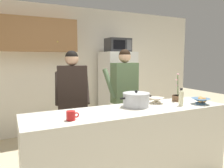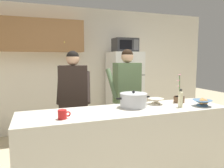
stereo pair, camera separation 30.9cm
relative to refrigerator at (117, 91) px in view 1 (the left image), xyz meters
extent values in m
cube|color=silver|center=(-0.75, 0.45, 0.46)|extent=(6.00, 0.12, 2.60)
cube|color=olive|center=(-1.95, 0.22, 1.14)|extent=(2.21, 0.34, 0.61)
sphere|color=gold|center=(-1.23, 0.05, 1.01)|extent=(0.03, 0.03, 0.03)
cube|color=silver|center=(-0.75, -1.85, -0.38)|extent=(2.56, 0.68, 0.92)
cube|color=white|center=(0.00, 0.00, 0.00)|extent=(0.64, 0.64, 1.67)
cube|color=#333333|center=(0.00, -0.32, 0.37)|extent=(0.63, 0.01, 0.01)
cylinder|color=#B2B2B7|center=(0.18, -0.35, -0.08)|extent=(0.02, 0.02, 0.75)
cube|color=#2D2D30|center=(0.00, -0.02, 0.98)|extent=(0.48, 0.36, 0.28)
cube|color=black|center=(-0.06, -0.20, 0.98)|extent=(0.26, 0.01, 0.18)
cube|color=#59595B|center=(0.17, -0.20, 0.98)|extent=(0.11, 0.01, 0.21)
cylinder|color=#726656|center=(-1.20, -1.06, -0.44)|extent=(0.11, 0.11, 0.80)
cylinder|color=#726656|center=(-1.34, -1.02, -0.44)|extent=(0.11, 0.11, 0.80)
cube|color=#2D231E|center=(-1.27, -1.04, 0.28)|extent=(0.45, 0.29, 0.63)
sphere|color=#D8A884|center=(-1.27, -1.04, 0.70)|extent=(0.19, 0.19, 0.19)
sphere|color=black|center=(-1.27, -1.04, 0.72)|extent=(0.18, 0.18, 0.18)
cylinder|color=#2D231E|center=(-1.04, -0.97, 0.26)|extent=(0.16, 0.38, 0.49)
cylinder|color=#2D231E|center=(-1.44, -0.87, 0.26)|extent=(0.16, 0.38, 0.49)
cylinder|color=#726656|center=(-0.32, -1.02, -0.43)|extent=(0.11, 0.11, 0.82)
cylinder|color=#726656|center=(-0.47, -1.03, -0.43)|extent=(0.11, 0.11, 0.82)
cube|color=#59724C|center=(-0.39, -1.02, 0.31)|extent=(0.44, 0.24, 0.65)
sphere|color=#D8A884|center=(-0.39, -1.02, 0.73)|extent=(0.20, 0.20, 0.20)
sphere|color=black|center=(-0.39, -1.02, 0.75)|extent=(0.19, 0.19, 0.19)
cylinder|color=#59724C|center=(-0.19, -0.88, 0.29)|extent=(0.12, 0.39, 0.50)
cylinder|color=#59724C|center=(-0.62, -0.93, 0.29)|extent=(0.12, 0.39, 0.50)
cylinder|color=silver|center=(-0.63, -1.76, 0.17)|extent=(0.34, 0.34, 0.16)
cylinder|color=silver|center=(-0.63, -1.76, 0.25)|extent=(0.35, 0.35, 0.02)
sphere|color=black|center=(-0.63, -1.76, 0.28)|extent=(0.04, 0.04, 0.04)
cube|color=black|center=(-0.83, -1.76, 0.21)|extent=(0.06, 0.02, 0.02)
cube|color=black|center=(-0.43, -1.76, 0.21)|extent=(0.06, 0.02, 0.02)
cylinder|color=red|center=(-1.55, -2.00, 0.13)|extent=(0.09, 0.09, 0.10)
torus|color=red|center=(-1.49, -2.00, 0.13)|extent=(0.06, 0.01, 0.06)
cylinder|color=#4C7299|center=(0.23, -2.01, 0.09)|extent=(0.14, 0.14, 0.02)
cone|color=#4C7299|center=(0.23, -2.01, 0.13)|extent=(0.25, 0.25, 0.06)
sphere|color=tan|center=(0.20, -2.04, 0.15)|extent=(0.07, 0.07, 0.07)
sphere|color=tan|center=(0.26, -1.98, 0.15)|extent=(0.07, 0.07, 0.07)
sphere|color=tan|center=(0.25, -2.06, 0.15)|extent=(0.07, 0.07, 0.07)
cylinder|color=beige|center=(-0.27, -1.70, 0.09)|extent=(0.12, 0.12, 0.02)
cone|color=beige|center=(-0.27, -1.70, 0.13)|extent=(0.21, 0.21, 0.06)
cylinder|color=beige|center=(-0.08, -1.97, 0.18)|extent=(0.06, 0.06, 0.19)
cone|color=beige|center=(-0.08, -1.97, 0.29)|extent=(0.06, 0.06, 0.03)
cylinder|color=#262626|center=(-0.08, -1.97, 0.31)|extent=(0.03, 0.03, 0.02)
cylinder|color=brown|center=(0.10, -1.71, 0.13)|extent=(0.15, 0.15, 0.09)
cylinder|color=#38281E|center=(0.10, -1.71, 0.16)|extent=(0.14, 0.14, 0.01)
cylinder|color=#4C7238|center=(0.10, -1.71, 0.33)|extent=(0.01, 0.03, 0.32)
ellipsoid|color=pink|center=(0.10, -1.70, 0.32)|extent=(0.04, 0.03, 0.02)
ellipsoid|color=pink|center=(0.08, -1.71, 0.40)|extent=(0.04, 0.03, 0.02)
ellipsoid|color=pink|center=(0.10, -1.72, 0.48)|extent=(0.04, 0.03, 0.02)
camera|label=1|loc=(-2.09, -4.07, 0.70)|focal=34.50mm
camera|label=2|loc=(-1.81, -4.19, 0.70)|focal=34.50mm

